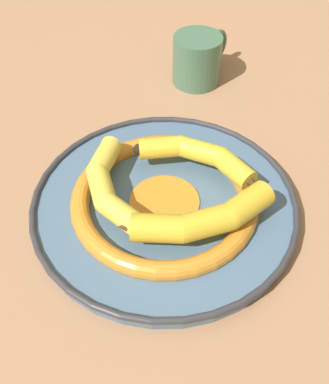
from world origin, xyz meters
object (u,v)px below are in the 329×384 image
(banana_b, at_px, (200,156))
(banana_c, at_px, (108,183))
(decorative_bowl, at_px, (164,202))
(coffee_mug, at_px, (198,58))
(banana_a, at_px, (201,219))

(banana_b, bearing_deg, banana_c, 46.32)
(decorative_bowl, relative_size, banana_b, 2.19)
(banana_b, relative_size, coffee_mug, 1.46)
(banana_c, bearing_deg, banana_b, 96.99)
(decorative_bowl, height_order, coffee_mug, coffee_mug)
(decorative_bowl, bearing_deg, banana_a, -149.85)
(banana_a, distance_m, banana_b, 0.12)
(banana_a, relative_size, banana_b, 1.22)
(decorative_bowl, height_order, banana_b, banana_b)
(decorative_bowl, distance_m, banana_b, 0.09)
(decorative_bowl, distance_m, coffee_mug, 0.35)
(coffee_mug, bearing_deg, banana_a, -143.32)
(banana_c, distance_m, coffee_mug, 0.36)
(banana_a, xyz_separation_m, banana_b, (0.12, -0.02, -0.00))
(banana_a, bearing_deg, banana_b, 69.19)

